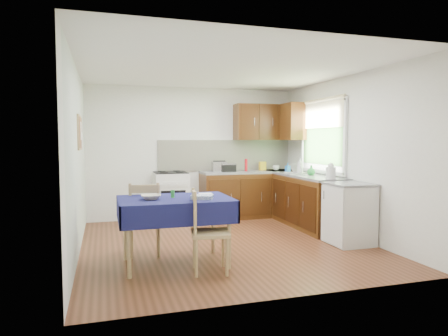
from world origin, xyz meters
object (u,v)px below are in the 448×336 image
object	(u,v)px
toaster	(219,167)
sandwich_press	(228,167)
dish_rack	(297,172)
kettle	(331,172)
dining_table	(175,207)
chair_far	(145,217)
chair_near	(206,229)

from	to	relation	value
toaster	sandwich_press	world-z (taller)	toaster
sandwich_press	dish_rack	bearing A→B (deg)	-15.11
kettle	toaster	bearing A→B (deg)	123.40
sandwich_press	kettle	xyz separation A→B (m)	(1.07, -1.87, 0.03)
kettle	dining_table	bearing A→B (deg)	-165.26
dining_table	toaster	distance (m)	2.86
chair_far	dish_rack	size ratio (longest dim) A/B	2.56
chair_far	sandwich_press	xyz separation A→B (m)	(1.77, 2.05, 0.47)
chair_far	toaster	distance (m)	2.65
chair_far	chair_near	distance (m)	1.06
chair_far	dish_rack	world-z (taller)	dish_rack
chair_far	toaster	xyz separation A→B (m)	(1.60, 2.06, 0.49)
chair_near	toaster	world-z (taller)	toaster
dish_rack	chair_near	bearing A→B (deg)	-128.91
sandwich_press	chair_near	bearing A→B (deg)	-89.26
dining_table	chair_near	world-z (taller)	chair_near
toaster	dining_table	bearing A→B (deg)	-97.45
chair_near	chair_far	bearing A→B (deg)	43.72
chair_near	sandwich_press	xyz separation A→B (m)	(1.17, 2.93, 0.48)
dining_table	dish_rack	world-z (taller)	dish_rack
dining_table	dish_rack	size ratio (longest dim) A/B	3.55
chair_far	dish_rack	xyz separation A→B (m)	(2.81, 1.25, 0.42)
toaster	dish_rack	distance (m)	1.46
toaster	chair_far	bearing A→B (deg)	-108.53
chair_far	sandwich_press	bearing A→B (deg)	-125.04
chair_near	kettle	xyz separation A→B (m)	(2.24, 1.05, 0.51)
chair_near	toaster	distance (m)	3.14
toaster	chair_near	bearing A→B (deg)	-89.54
chair_far	kettle	size ratio (longest dim) A/B	3.83
toaster	sandwich_press	size ratio (longest dim) A/B	1.00
dining_table	kettle	bearing A→B (deg)	16.08
chair_far	sandwich_press	distance (m)	2.75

